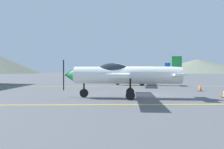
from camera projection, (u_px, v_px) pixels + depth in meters
ground_plane at (132, 95)px, 15.20m from camera, size 400.00×400.00×0.00m
apron_line_near at (142, 105)px, 10.95m from camera, size 80.00×0.16×0.01m
apron_line_far at (123, 86)px, 23.60m from camera, size 80.00×0.16×0.01m
airplane_near at (122, 75)px, 13.75m from camera, size 7.58×8.71×2.60m
airplane_mid at (138, 73)px, 25.62m from camera, size 7.61×8.68×2.60m
airplane_far at (143, 72)px, 36.49m from camera, size 7.59×8.71×2.60m
airplane_back at (92, 72)px, 44.83m from camera, size 7.61×8.67×2.60m
car_sedan at (169, 74)px, 51.02m from camera, size 3.68×4.63×1.62m
traffic_cone_side at (200, 88)px, 18.33m from camera, size 0.36×0.36×0.59m
hill_centerleft at (197, 66)px, 164.25m from camera, size 77.14×77.14×10.34m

